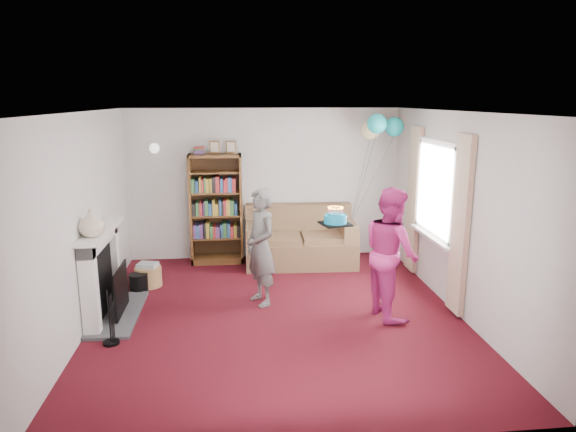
{
  "coord_description": "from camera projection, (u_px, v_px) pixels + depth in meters",
  "views": [
    {
      "loc": [
        -0.51,
        -5.97,
        2.65
      ],
      "look_at": [
        0.19,
        0.6,
        1.13
      ],
      "focal_mm": 32.0,
      "sensor_mm": 36.0,
      "label": 1
    }
  ],
  "objects": [
    {
      "name": "window_bay",
      "position": [
        435.0,
        207.0,
        6.97
      ],
      "size": [
        0.14,
        2.02,
        2.2
      ],
      "color": "white",
      "rests_on": "ground"
    },
    {
      "name": "wall_back",
      "position": [
        264.0,
        184.0,
        8.58
      ],
      "size": [
        4.5,
        0.02,
        2.5
      ],
      "primitive_type": "cube",
      "color": "silver",
      "rests_on": "ground"
    },
    {
      "name": "wall_left",
      "position": [
        82.0,
        223.0,
        5.91
      ],
      "size": [
        0.02,
        5.0,
        2.5
      ],
      "primitive_type": "cube",
      "color": "silver",
      "rests_on": "ground"
    },
    {
      "name": "ground",
      "position": [
        278.0,
        315.0,
        6.43
      ],
      "size": [
        5.0,
        5.0,
        0.0
      ],
      "primitive_type": "plane",
      "color": "#34070B",
      "rests_on": "ground"
    },
    {
      "name": "wicker_basket",
      "position": [
        148.0,
        276.0,
        7.39
      ],
      "size": [
        0.38,
        0.38,
        0.35
      ],
      "rotation": [
        0.0,
        0.0,
        -0.26
      ],
      "color": "#A17A4B",
      "rests_on": "ground"
    },
    {
      "name": "sofa",
      "position": [
        300.0,
        242.0,
        8.42
      ],
      "size": [
        1.77,
        0.93,
        0.93
      ],
      "rotation": [
        0.0,
        0.0,
        -0.04
      ],
      "color": "brown",
      "rests_on": "ground"
    },
    {
      "name": "bookcase",
      "position": [
        216.0,
        209.0,
        8.38
      ],
      "size": [
        0.84,
        0.42,
        1.99
      ],
      "color": "#472B14",
      "rests_on": "ground"
    },
    {
      "name": "mantel_vase",
      "position": [
        91.0,
        223.0,
        5.78
      ],
      "size": [
        0.38,
        0.38,
        0.31
      ],
      "primitive_type": "imported",
      "rotation": [
        0.0,
        0.0,
        0.34
      ],
      "color": "beige",
      "rests_on": "fireplace"
    },
    {
      "name": "balloons",
      "position": [
        380.0,
        127.0,
        7.92
      ],
      "size": [
        0.84,
        0.68,
        1.76
      ],
      "color": "#3F3F3F",
      "rests_on": "ground"
    },
    {
      "name": "birthday_cake",
      "position": [
        335.0,
        219.0,
        6.38
      ],
      "size": [
        0.34,
        0.34,
        0.22
      ],
      "rotation": [
        0.0,
        0.0,
        0.23
      ],
      "color": "black",
      "rests_on": "ground"
    },
    {
      "name": "person_magenta",
      "position": [
        391.0,
        253.0,
        6.27
      ],
      "size": [
        0.74,
        0.88,
        1.62
      ],
      "primitive_type": "imported",
      "rotation": [
        0.0,
        0.0,
        1.74
      ],
      "color": "#B8246F",
      "rests_on": "ground"
    },
    {
      "name": "ceiling",
      "position": [
        277.0,
        111.0,
        5.87
      ],
      "size": [
        4.5,
        5.0,
        0.01
      ],
      "primitive_type": "cube",
      "color": "white",
      "rests_on": "wall_back"
    },
    {
      "name": "person_striped",
      "position": [
        261.0,
        247.0,
        6.64
      ],
      "size": [
        0.57,
        0.66,
        1.54
      ],
      "primitive_type": "imported",
      "rotation": [
        0.0,
        0.0,
        -1.15
      ],
      "color": "black",
      "rests_on": "ground"
    },
    {
      "name": "fireplace",
      "position": [
        107.0,
        277.0,
        6.28
      ],
      "size": [
        0.55,
        1.8,
        1.12
      ],
      "color": "#3F3F42",
      "rests_on": "ground"
    },
    {
      "name": "wall_sconce",
      "position": [
        154.0,
        148.0,
        8.12
      ],
      "size": [
        0.16,
        0.23,
        0.16
      ],
      "color": "gold",
      "rests_on": "ground"
    },
    {
      "name": "wall_right",
      "position": [
        458.0,
        214.0,
        6.38
      ],
      "size": [
        0.02,
        5.0,
        2.5
      ],
      "primitive_type": "cube",
      "color": "silver",
      "rests_on": "ground"
    }
  ]
}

